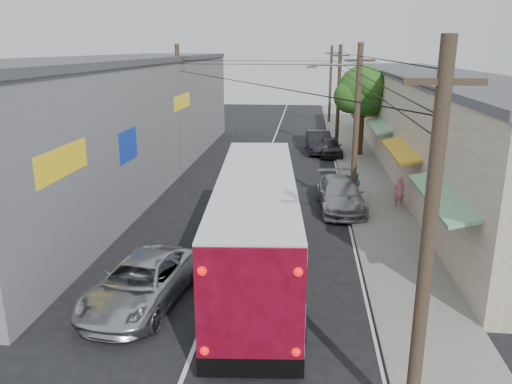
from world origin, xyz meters
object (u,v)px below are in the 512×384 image
(coach_bus, at_px, (256,223))
(parked_car_far, at_px, (319,142))
(jeepney, at_px, (141,283))
(parked_suv, at_px, (340,194))
(parked_car_mid, at_px, (329,146))
(pedestrian_far, at_px, (355,186))
(pedestrian_near, at_px, (399,192))

(coach_bus, height_order, parked_car_far, coach_bus)
(jeepney, height_order, parked_suv, parked_suv)
(coach_bus, xyz_separation_m, parked_car_far, (2.61, 21.68, -1.05))
(coach_bus, relative_size, parked_suv, 2.40)
(coach_bus, bearing_deg, parked_car_mid, 76.18)
(coach_bus, distance_m, pedestrian_far, 9.81)
(coach_bus, xyz_separation_m, pedestrian_near, (6.32, 7.97, -0.96))
(pedestrian_far, bearing_deg, coach_bus, 71.19)
(parked_suv, bearing_deg, parked_car_far, 89.04)
(parked_car_mid, xyz_separation_m, pedestrian_near, (2.94, -12.56, 0.20))
(parked_suv, bearing_deg, pedestrian_near, 1.35)
(coach_bus, relative_size, jeepney, 2.43)
(parked_car_mid, relative_size, pedestrian_far, 2.71)
(coach_bus, xyz_separation_m, jeepney, (-3.34, -2.70, -1.13))
(parked_car_mid, height_order, parked_car_far, parked_car_far)
(pedestrian_near, xyz_separation_m, pedestrian_far, (-2.11, 0.84, -0.02))
(parked_car_far, distance_m, pedestrian_far, 12.98)
(jeepney, height_order, parked_car_far, parked_car_far)
(pedestrian_near, bearing_deg, jeepney, 50.65)
(parked_suv, bearing_deg, jeepney, -127.24)
(pedestrian_far, bearing_deg, parked_car_mid, -79.22)
(parked_suv, height_order, parked_car_far, parked_car_far)
(parked_suv, distance_m, pedestrian_far, 1.38)
(pedestrian_near, bearing_deg, coach_bus, 54.38)
(coach_bus, distance_m, parked_suv, 8.47)
(pedestrian_near, bearing_deg, parked_suv, 8.39)
(pedestrian_near, bearing_deg, parked_car_far, -72.03)
(pedestrian_near, height_order, pedestrian_far, pedestrian_near)
(jeepney, distance_m, pedestrian_far, 13.76)
(jeepney, relative_size, pedestrian_far, 3.45)
(parked_suv, xyz_separation_m, pedestrian_near, (2.91, 0.28, 0.13))
(parked_car_far, bearing_deg, coach_bus, -101.74)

